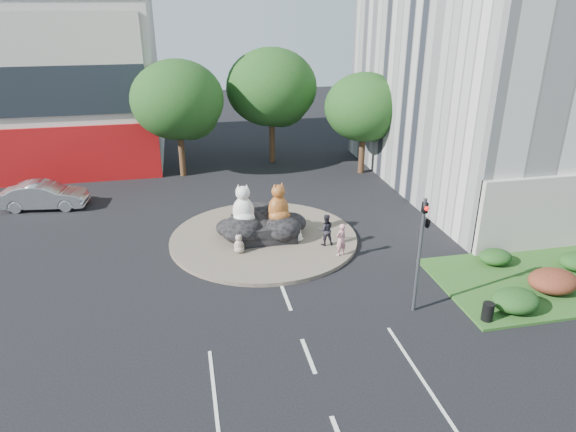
# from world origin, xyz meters

# --- Properties ---
(ground) EXTENTS (120.00, 120.00, 0.00)m
(ground) POSITION_xyz_m (0.00, 0.00, 0.00)
(ground) COLOR black
(ground) RESTS_ON ground
(roundabout_island) EXTENTS (10.00, 10.00, 0.20)m
(roundabout_island) POSITION_xyz_m (0.00, 10.00, 0.10)
(roundabout_island) COLOR brown
(roundabout_island) RESTS_ON ground
(rock_plinth) EXTENTS (3.20, 2.60, 0.90)m
(rock_plinth) POSITION_xyz_m (0.00, 10.00, 0.65)
(rock_plinth) COLOR black
(rock_plinth) RESTS_ON roundabout_island
(grass_verge) EXTENTS (10.00, 6.00, 0.12)m
(grass_verge) POSITION_xyz_m (12.00, 3.00, 0.06)
(grass_verge) COLOR #234C19
(grass_verge) RESTS_ON ground
(tree_left) EXTENTS (6.46, 6.46, 8.27)m
(tree_left) POSITION_xyz_m (-3.93, 22.06, 5.25)
(tree_left) COLOR #382314
(tree_left) RESTS_ON ground
(tree_mid) EXTENTS (6.84, 6.84, 8.76)m
(tree_mid) POSITION_xyz_m (3.07, 24.06, 5.56)
(tree_mid) COLOR #382314
(tree_mid) RESTS_ON ground
(tree_right) EXTENTS (5.70, 5.70, 7.30)m
(tree_right) POSITION_xyz_m (9.07, 20.06, 4.63)
(tree_right) COLOR #382314
(tree_right) RESTS_ON ground
(hedge_near_green) EXTENTS (2.00, 1.60, 0.90)m
(hedge_near_green) POSITION_xyz_m (9.00, 1.00, 0.57)
(hedge_near_green) COLOR #133D15
(hedge_near_green) RESTS_ON grass_verge
(hedge_red) EXTENTS (2.20, 1.76, 0.99)m
(hedge_red) POSITION_xyz_m (11.50, 2.00, 0.61)
(hedge_red) COLOR #541C16
(hedge_red) RESTS_ON grass_verge
(hedge_back_green) EXTENTS (1.60, 1.28, 0.72)m
(hedge_back_green) POSITION_xyz_m (10.50, 4.80, 0.48)
(hedge_back_green) COLOR #133D15
(hedge_back_green) RESTS_ON grass_verge
(traffic_light) EXTENTS (0.44, 1.24, 5.00)m
(traffic_light) POSITION_xyz_m (5.10, 2.00, 3.62)
(traffic_light) COLOR #595B60
(traffic_light) RESTS_ON ground
(street_lamp) EXTENTS (2.34, 0.22, 8.06)m
(street_lamp) POSITION_xyz_m (12.82, 8.00, 4.55)
(street_lamp) COLOR #595B60
(street_lamp) RESTS_ON ground
(cat_white) EXTENTS (1.54, 1.41, 2.17)m
(cat_white) POSITION_xyz_m (-1.05, 9.91, 2.18)
(cat_white) COLOR silver
(cat_white) RESTS_ON rock_plinth
(cat_tabby) EXTENTS (1.54, 1.43, 2.12)m
(cat_tabby) POSITION_xyz_m (0.80, 9.87, 2.16)
(cat_tabby) COLOR #B25E25
(cat_tabby) RESTS_ON rock_plinth
(kitten_calico) EXTENTS (0.74, 0.70, 1.00)m
(kitten_calico) POSITION_xyz_m (-1.51, 8.43, 0.70)
(kitten_calico) COLOR silver
(kitten_calico) RESTS_ON roundabout_island
(kitten_white) EXTENTS (0.60, 0.60, 0.76)m
(kitten_white) POSITION_xyz_m (1.71, 9.05, 0.58)
(kitten_white) COLOR silver
(kitten_white) RESTS_ON roundabout_island
(pedestrian_pink) EXTENTS (0.73, 0.62, 1.69)m
(pedestrian_pink) POSITION_xyz_m (3.40, 7.06, 1.04)
(pedestrian_pink) COLOR #C9828A
(pedestrian_pink) RESTS_ON roundabout_island
(pedestrian_dark) EXTENTS (0.83, 0.65, 1.68)m
(pedestrian_dark) POSITION_xyz_m (2.97, 8.35, 1.04)
(pedestrian_dark) COLOR black
(pedestrian_dark) RESTS_ON roundabout_island
(parked_car) EXTENTS (5.19, 2.35, 1.65)m
(parked_car) POSITION_xyz_m (-12.46, 17.26, 0.83)
(parked_car) COLOR #A9ACB0
(parked_car) RESTS_ON ground
(litter_bin) EXTENTS (0.61, 0.61, 0.76)m
(litter_bin) POSITION_xyz_m (7.50, 0.59, 0.50)
(litter_bin) COLOR black
(litter_bin) RESTS_ON grass_verge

